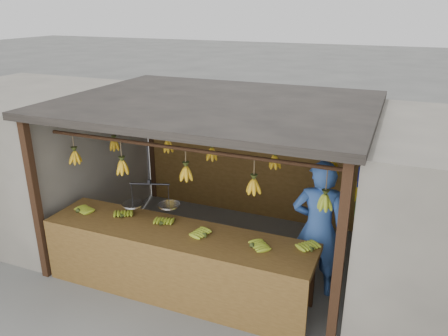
% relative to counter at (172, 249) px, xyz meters
% --- Properties ---
extents(ground, '(80.00, 80.00, 0.00)m').
position_rel_counter_xyz_m(ground, '(0.08, 1.23, -0.71)').
color(ground, '#5B5B57').
extents(stall, '(4.30, 3.30, 2.40)m').
position_rel_counter_xyz_m(stall, '(0.08, 1.56, 1.26)').
color(stall, black).
rests_on(stall, ground).
extents(neighbor_left, '(3.00, 3.00, 2.30)m').
position_rel_counter_xyz_m(neighbor_left, '(-3.52, 1.23, 0.44)').
color(neighbor_left, slate).
rests_on(neighbor_left, ground).
extents(counter, '(3.68, 0.83, 0.96)m').
position_rel_counter_xyz_m(counter, '(0.00, 0.00, 0.00)').
color(counter, brown).
rests_on(counter, ground).
extents(hanging_bananas, '(3.64, 2.23, 0.39)m').
position_rel_counter_xyz_m(hanging_bananas, '(0.08, 1.24, 0.92)').
color(hanging_bananas, '#C99315').
rests_on(hanging_bananas, ground).
extents(balance_scale, '(0.74, 0.44, 0.85)m').
position_rel_counter_xyz_m(balance_scale, '(-0.43, 0.23, 0.49)').
color(balance_scale, black).
rests_on(balance_scale, ground).
extents(vendor, '(0.75, 0.55, 1.87)m').
position_rel_counter_xyz_m(vendor, '(1.68, 0.83, 0.23)').
color(vendor, '#3359A5').
rests_on(vendor, ground).
extents(bag_bundles, '(0.08, 0.26, 1.25)m').
position_rel_counter_xyz_m(bag_bundles, '(2.02, 2.58, 0.29)').
color(bag_bundles, red).
rests_on(bag_bundles, ground).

